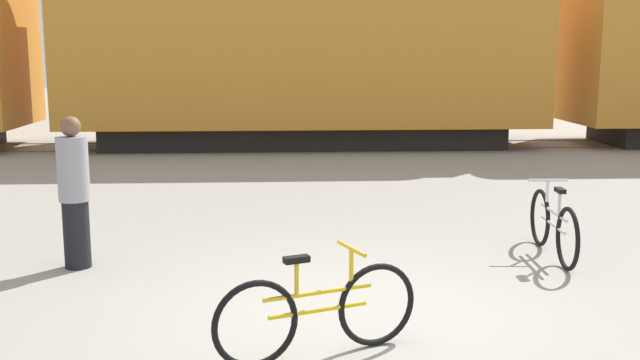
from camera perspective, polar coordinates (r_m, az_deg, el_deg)
name	(u,v)px	position (r m, az deg, el deg)	size (l,w,h in m)	color
ground_plane	(346,312)	(6.98, 1.99, -10.03)	(80.00, 80.00, 0.00)	gray
freight_train	(303,21)	(18.45, -1.28, 12.04)	(36.30, 3.11, 5.79)	black
rail_near	(305,149)	(17.88, -1.17, 2.35)	(48.30, 0.07, 0.01)	#4C4238
rail_far	(303,142)	(19.30, -1.31, 2.92)	(48.30, 0.07, 0.01)	#4C4238
bicycle_yellow	(318,312)	(5.92, -0.12, -9.99)	(1.63, 0.68, 0.86)	black
bicycle_silver	(553,226)	(9.05, 17.33, -3.35)	(0.46, 1.73, 0.87)	black
person_in_grey	(74,193)	(8.57, -18.21, -0.92)	(0.34, 0.34, 1.68)	black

